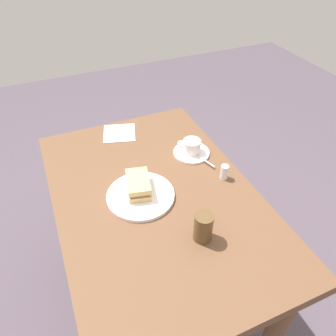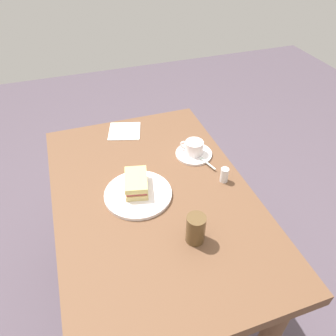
{
  "view_description": "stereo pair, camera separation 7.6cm",
  "coord_description": "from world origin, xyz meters",
  "px_view_note": "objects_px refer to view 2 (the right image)",
  "views": [
    {
      "loc": [
        -0.82,
        0.3,
        1.64
      ],
      "look_at": [
        0.1,
        -0.09,
        0.8
      ],
      "focal_mm": 34.09,
      "sensor_mm": 36.0,
      "label": 1
    },
    {
      "loc": [
        -0.84,
        0.23,
        1.64
      ],
      "look_at": [
        0.1,
        -0.09,
        0.8
      ],
      "focal_mm": 34.09,
      "sensor_mm": 36.0,
      "label": 2
    }
  ],
  "objects_px": {
    "coffee_cup": "(194,147)",
    "napkin": "(125,131)",
    "dining_table": "(154,216)",
    "spoon": "(205,161)",
    "sandwich_plate": "(138,194)",
    "sandwich_front": "(136,183)",
    "coffee_saucer": "(194,154)",
    "salt_shaker": "(224,175)",
    "drinking_glass": "(196,229)"
  },
  "relations": [
    {
      "from": "coffee_saucer",
      "to": "napkin",
      "type": "bearing_deg",
      "value": 41.89
    },
    {
      "from": "sandwich_front",
      "to": "spoon",
      "type": "height_order",
      "value": "sandwich_front"
    },
    {
      "from": "sandwich_front",
      "to": "coffee_cup",
      "type": "bearing_deg",
      "value": -64.15
    },
    {
      "from": "coffee_cup",
      "to": "salt_shaker",
      "type": "relative_size",
      "value": 1.48
    },
    {
      "from": "drinking_glass",
      "to": "salt_shaker",
      "type": "bearing_deg",
      "value": -43.7
    },
    {
      "from": "sandwich_front",
      "to": "napkin",
      "type": "relative_size",
      "value": 1.02
    },
    {
      "from": "coffee_saucer",
      "to": "spoon",
      "type": "bearing_deg",
      "value": -163.04
    },
    {
      "from": "sandwich_front",
      "to": "napkin",
      "type": "xyz_separation_m",
      "value": [
        0.42,
        -0.05,
        -0.04
      ]
    },
    {
      "from": "sandwich_plate",
      "to": "spoon",
      "type": "relative_size",
      "value": 2.66
    },
    {
      "from": "coffee_saucer",
      "to": "drinking_glass",
      "type": "height_order",
      "value": "drinking_glass"
    },
    {
      "from": "sandwich_front",
      "to": "salt_shaker",
      "type": "height_order",
      "value": "sandwich_front"
    },
    {
      "from": "sandwich_plate",
      "to": "coffee_cup",
      "type": "bearing_deg",
      "value": -60.56
    },
    {
      "from": "dining_table",
      "to": "napkin",
      "type": "height_order",
      "value": "napkin"
    },
    {
      "from": "coffee_cup",
      "to": "salt_shaker",
      "type": "bearing_deg",
      "value": -165.76
    },
    {
      "from": "coffee_saucer",
      "to": "coffee_cup",
      "type": "xyz_separation_m",
      "value": [
        0.0,
        0.0,
        0.04
      ]
    },
    {
      "from": "coffee_saucer",
      "to": "spoon",
      "type": "relative_size",
      "value": 1.66
    },
    {
      "from": "sandwich_plate",
      "to": "sandwich_front",
      "type": "relative_size",
      "value": 1.7
    },
    {
      "from": "dining_table",
      "to": "sandwich_plate",
      "type": "xyz_separation_m",
      "value": [
        0.01,
        0.06,
        0.13
      ]
    },
    {
      "from": "dining_table",
      "to": "coffee_cup",
      "type": "height_order",
      "value": "coffee_cup"
    },
    {
      "from": "coffee_cup",
      "to": "napkin",
      "type": "xyz_separation_m",
      "value": [
        0.28,
        0.25,
        -0.04
      ]
    },
    {
      "from": "coffee_cup",
      "to": "napkin",
      "type": "relative_size",
      "value": 0.62
    },
    {
      "from": "dining_table",
      "to": "salt_shaker",
      "type": "height_order",
      "value": "salt_shaker"
    },
    {
      "from": "dining_table",
      "to": "spoon",
      "type": "relative_size",
      "value": 11.61
    },
    {
      "from": "spoon",
      "to": "drinking_glass",
      "type": "xyz_separation_m",
      "value": [
        -0.36,
        0.19,
        0.04
      ]
    },
    {
      "from": "coffee_cup",
      "to": "spoon",
      "type": "bearing_deg",
      "value": -162.32
    },
    {
      "from": "napkin",
      "to": "salt_shaker",
      "type": "height_order",
      "value": "salt_shaker"
    },
    {
      "from": "coffee_cup",
      "to": "dining_table",
      "type": "bearing_deg",
      "value": 126.74
    },
    {
      "from": "sandwich_plate",
      "to": "napkin",
      "type": "height_order",
      "value": "sandwich_plate"
    },
    {
      "from": "sandwich_plate",
      "to": "napkin",
      "type": "bearing_deg",
      "value": -6.11
    },
    {
      "from": "spoon",
      "to": "salt_shaker",
      "type": "height_order",
      "value": "salt_shaker"
    },
    {
      "from": "dining_table",
      "to": "drinking_glass",
      "type": "height_order",
      "value": "drinking_glass"
    },
    {
      "from": "coffee_saucer",
      "to": "sandwich_plate",
      "type": "bearing_deg",
      "value": 119.16
    },
    {
      "from": "salt_shaker",
      "to": "drinking_glass",
      "type": "height_order",
      "value": "drinking_glass"
    },
    {
      "from": "dining_table",
      "to": "sandwich_front",
      "type": "xyz_separation_m",
      "value": [
        0.04,
        0.06,
        0.17
      ]
    },
    {
      "from": "napkin",
      "to": "salt_shaker",
      "type": "distance_m",
      "value": 0.56
    },
    {
      "from": "salt_shaker",
      "to": "sandwich_front",
      "type": "bearing_deg",
      "value": 80.98
    },
    {
      "from": "napkin",
      "to": "drinking_glass",
      "type": "xyz_separation_m",
      "value": [
        -0.71,
        -0.08,
        0.05
      ]
    },
    {
      "from": "spoon",
      "to": "sandwich_plate",
      "type": "bearing_deg",
      "value": 106.59
    },
    {
      "from": "coffee_cup",
      "to": "sandwich_front",
      "type": "bearing_deg",
      "value": 115.85
    },
    {
      "from": "coffee_saucer",
      "to": "salt_shaker",
      "type": "xyz_separation_m",
      "value": [
        -0.2,
        -0.05,
        0.03
      ]
    },
    {
      "from": "dining_table",
      "to": "coffee_cup",
      "type": "xyz_separation_m",
      "value": [
        0.18,
        -0.24,
        0.17
      ]
    },
    {
      "from": "sandwich_front",
      "to": "coffee_saucer",
      "type": "xyz_separation_m",
      "value": [
        0.14,
        -0.3,
        -0.04
      ]
    },
    {
      "from": "dining_table",
      "to": "sandwich_plate",
      "type": "distance_m",
      "value": 0.14
    },
    {
      "from": "sandwich_front",
      "to": "coffee_cup",
      "type": "relative_size",
      "value": 1.64
    },
    {
      "from": "dining_table",
      "to": "sandwich_plate",
      "type": "bearing_deg",
      "value": 77.91
    },
    {
      "from": "spoon",
      "to": "drinking_glass",
      "type": "distance_m",
      "value": 0.41
    },
    {
      "from": "salt_shaker",
      "to": "drinking_glass",
      "type": "relative_size",
      "value": 0.58
    },
    {
      "from": "coffee_cup",
      "to": "salt_shaker",
      "type": "xyz_separation_m",
      "value": [
        -0.2,
        -0.05,
        -0.01
      ]
    },
    {
      "from": "salt_shaker",
      "to": "dining_table",
      "type": "bearing_deg",
      "value": 86.35
    },
    {
      "from": "sandwich_plate",
      "to": "napkin",
      "type": "distance_m",
      "value": 0.45
    }
  ]
}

